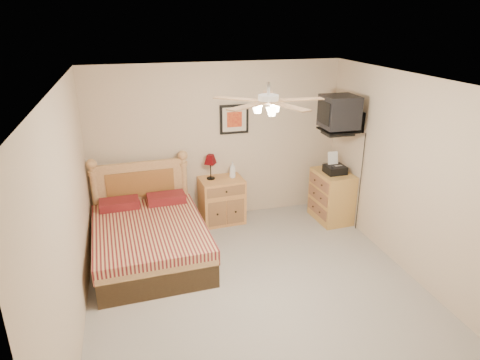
% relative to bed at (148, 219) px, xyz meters
% --- Properties ---
extents(floor, '(4.50, 4.50, 0.00)m').
position_rel_bed_xyz_m(floor, '(1.20, -1.12, -0.61)').
color(floor, gray).
rests_on(floor, ground).
extents(ceiling, '(4.00, 4.50, 0.04)m').
position_rel_bed_xyz_m(ceiling, '(1.20, -1.12, 1.89)').
color(ceiling, white).
rests_on(ceiling, ground).
extents(wall_back, '(4.00, 0.04, 2.50)m').
position_rel_bed_xyz_m(wall_back, '(1.20, 1.13, 0.64)').
color(wall_back, '#C7B092').
rests_on(wall_back, ground).
extents(wall_front, '(4.00, 0.04, 2.50)m').
position_rel_bed_xyz_m(wall_front, '(1.20, -3.37, 0.64)').
color(wall_front, '#C7B092').
rests_on(wall_front, ground).
extents(wall_left, '(0.04, 4.50, 2.50)m').
position_rel_bed_xyz_m(wall_left, '(-0.80, -1.12, 0.64)').
color(wall_left, '#C7B092').
rests_on(wall_left, ground).
extents(wall_right, '(0.04, 4.50, 2.50)m').
position_rel_bed_xyz_m(wall_right, '(3.20, -1.12, 0.64)').
color(wall_right, '#C7B092').
rests_on(wall_right, ground).
extents(bed, '(1.53, 1.95, 1.22)m').
position_rel_bed_xyz_m(bed, '(0.00, 0.00, 0.00)').
color(bed, '#AB764C').
rests_on(bed, ground).
extents(nightstand, '(0.70, 0.55, 0.73)m').
position_rel_bed_xyz_m(nightstand, '(1.20, 0.88, -0.25)').
color(nightstand, '#BE7B3C').
rests_on(nightstand, ground).
extents(table_lamp, '(0.25, 0.25, 0.40)m').
position_rel_bed_xyz_m(table_lamp, '(1.04, 0.94, 0.32)').
color(table_lamp, '#500308').
rests_on(table_lamp, nightstand).
extents(lotion_bottle, '(0.11, 0.11, 0.26)m').
position_rel_bed_xyz_m(lotion_bottle, '(1.38, 0.91, 0.25)').
color(lotion_bottle, white).
rests_on(lotion_bottle, nightstand).
extents(framed_picture, '(0.46, 0.04, 0.46)m').
position_rel_bed_xyz_m(framed_picture, '(1.47, 1.11, 1.01)').
color(framed_picture, black).
rests_on(framed_picture, wall_back).
extents(dresser, '(0.52, 0.72, 0.82)m').
position_rel_bed_xyz_m(dresser, '(2.93, 0.48, -0.20)').
color(dresser, '#C48D3E').
rests_on(dresser, ground).
extents(fax_machine, '(0.31, 0.33, 0.32)m').
position_rel_bed_xyz_m(fax_machine, '(2.93, 0.44, 0.37)').
color(fax_machine, black).
rests_on(fax_machine, dresser).
extents(magazine_lower, '(0.19, 0.25, 0.02)m').
position_rel_bed_xyz_m(magazine_lower, '(2.89, 0.71, 0.22)').
color(magazine_lower, beige).
rests_on(magazine_lower, dresser).
extents(magazine_upper, '(0.21, 0.28, 0.02)m').
position_rel_bed_xyz_m(magazine_upper, '(2.91, 0.74, 0.24)').
color(magazine_upper, gray).
rests_on(magazine_upper, magazine_lower).
extents(wall_tv, '(0.56, 0.46, 0.58)m').
position_rel_bed_xyz_m(wall_tv, '(2.95, 0.22, 1.20)').
color(wall_tv, black).
rests_on(wall_tv, wall_right).
extents(ceiling_fan, '(1.14, 1.14, 0.28)m').
position_rel_bed_xyz_m(ceiling_fan, '(1.20, -1.32, 1.75)').
color(ceiling_fan, white).
rests_on(ceiling_fan, ceiling).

